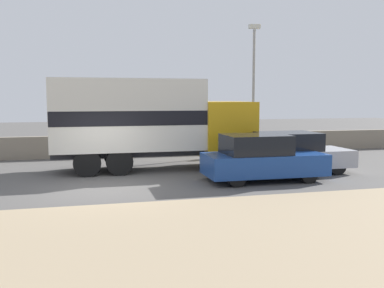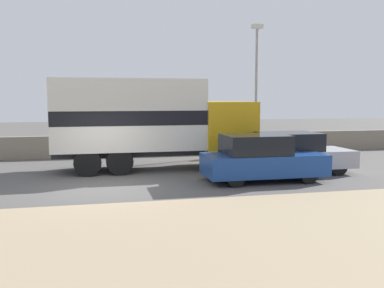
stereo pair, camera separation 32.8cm
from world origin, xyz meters
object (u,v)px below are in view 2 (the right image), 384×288
Objects in this scene: street_lamp at (256,79)px; box_truck at (149,120)px; car_hatchback at (261,159)px; car_sedan_second at (294,153)px; pedestrian at (238,140)px.

street_lamp is 7.14m from box_truck.
car_sedan_second is at bearing 33.46° from car_hatchback.
car_hatchback is 2.16m from car_sedan_second.
box_truck is at bearing -148.91° from pedestrian.
car_hatchback is 2.55× the size of pedestrian.
street_lamp is at bearing 31.38° from box_truck.
pedestrian is at bearing -147.51° from street_lamp.
street_lamp is 4.01× the size of pedestrian.
street_lamp is at bearing 32.49° from pedestrian.
pedestrian reaches higher than car_sedan_second.
street_lamp is 0.82× the size of box_truck.
car_sedan_second is at bearing -83.25° from pedestrian.
street_lamp is at bearing 83.65° from car_sedan_second.
box_truck is 5.60m from pedestrian.
car_hatchback is at bearing -43.02° from box_truck.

